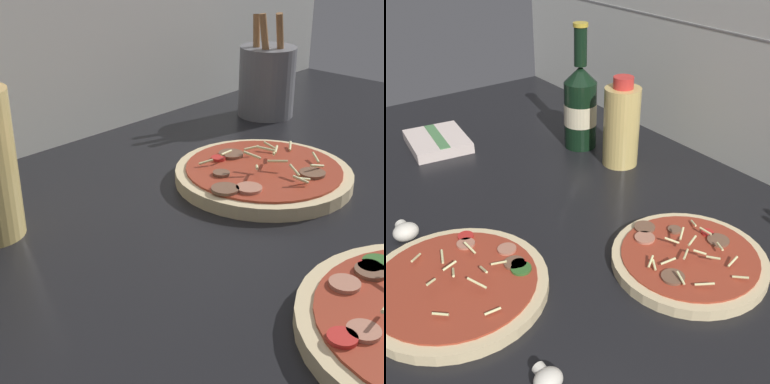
% 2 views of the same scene
% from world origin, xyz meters
% --- Properties ---
extents(counter_slab, '(1.60, 0.90, 0.03)m').
position_xyz_m(counter_slab, '(0.00, 0.00, 0.01)').
color(counter_slab, black).
rests_on(counter_slab, ground).
extents(pizza_far, '(0.24, 0.24, 0.05)m').
position_xyz_m(pizza_far, '(0.18, 0.13, 0.04)').
color(pizza_far, beige).
rests_on(pizza_far, counter_slab).
extents(utensil_crock, '(0.10, 0.10, 0.19)m').
position_xyz_m(utensil_crock, '(0.43, 0.31, 0.09)').
color(utensil_crock, slate).
rests_on(utensil_crock, counter_slab).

